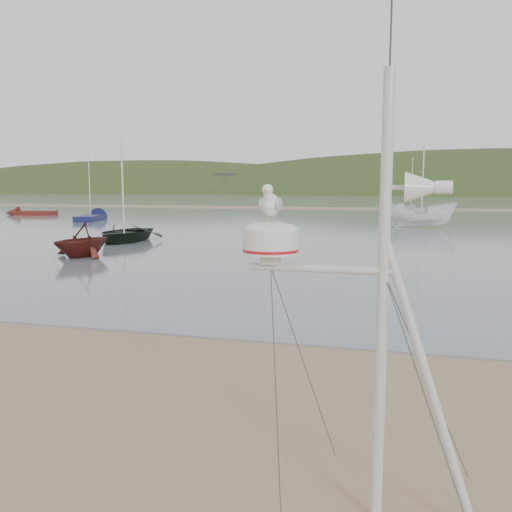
% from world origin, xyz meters
% --- Properties ---
extents(ground, '(560.00, 560.00, 0.00)m').
position_xyz_m(ground, '(0.00, 0.00, 0.00)').
color(ground, '#8C6C50').
rests_on(ground, ground).
extents(water, '(560.00, 256.00, 0.04)m').
position_xyz_m(water, '(0.00, 132.00, 0.02)').
color(water, slate).
rests_on(water, ground).
extents(sandbar, '(560.00, 7.00, 0.07)m').
position_xyz_m(sandbar, '(0.00, 70.00, 0.07)').
color(sandbar, '#8C6C50').
rests_on(sandbar, water).
extents(hill_ridge, '(620.00, 180.00, 80.00)m').
position_xyz_m(hill_ridge, '(18.52, 235.00, -19.70)').
color(hill_ridge, '#253616').
rests_on(hill_ridge, ground).
extents(far_cottages, '(294.40, 6.30, 8.00)m').
position_xyz_m(far_cottages, '(3.00, 196.00, 4.00)').
color(far_cottages, silver).
rests_on(far_cottages, ground).
extents(mast_rig, '(2.34, 2.50, 5.28)m').
position_xyz_m(mast_rig, '(4.24, -1.66, 1.27)').
color(mast_rig, beige).
rests_on(mast_rig, ground).
extents(boat_dark, '(3.45, 1.02, 4.83)m').
position_xyz_m(boat_dark, '(-11.09, 21.56, 2.45)').
color(boat_dark, black).
rests_on(boat_dark, water).
extents(boat_red, '(2.97, 2.31, 3.03)m').
position_xyz_m(boat_red, '(-9.61, 14.94, 1.55)').
color(boat_red, '#4F1612').
rests_on(boat_red, water).
extents(boat_white, '(2.05, 2.00, 5.17)m').
position_xyz_m(boat_white, '(5.98, 37.44, 2.62)').
color(boat_white, white).
rests_on(boat_white, water).
extents(dinghy_red_far, '(5.85, 2.50, 1.38)m').
position_xyz_m(dinghy_red_far, '(-35.56, 44.11, 0.29)').
color(dinghy_red_far, '#4F1612').
rests_on(dinghy_red_far, ground).
extents(sailboat_blue_near, '(3.48, 7.12, 6.88)m').
position_xyz_m(sailboat_blue_near, '(-23.99, 39.73, 0.30)').
color(sailboat_blue_near, '#121540').
rests_on(sailboat_blue_near, ground).
extents(sailboat_dark_mid, '(2.39, 6.84, 6.67)m').
position_xyz_m(sailboat_dark_mid, '(5.61, 53.33, 0.30)').
color(sailboat_dark_mid, black).
rests_on(sailboat_dark_mid, ground).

